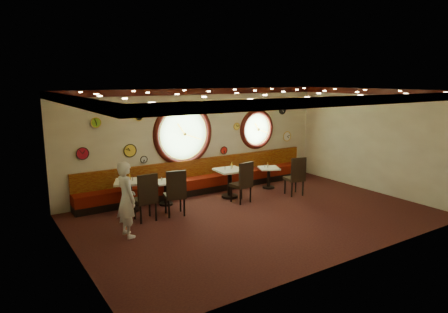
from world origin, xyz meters
TOP-DOWN VIEW (x-y plane):
  - floor at (0.00, 0.00)m, footprint 9.00×6.00m
  - ceiling at (0.00, 0.00)m, footprint 9.00×6.00m
  - wall_back at (0.00, 3.00)m, footprint 9.00×0.02m
  - wall_front at (0.00, -3.00)m, footprint 9.00×0.02m
  - wall_left at (-4.50, 0.00)m, footprint 0.02×6.00m
  - wall_right at (4.50, 0.00)m, footprint 0.02×6.00m
  - molding_back at (0.00, 2.95)m, footprint 9.00×0.10m
  - molding_front at (0.00, -2.95)m, footprint 9.00×0.10m
  - molding_left at (-4.45, 0.00)m, footprint 0.10×6.00m
  - molding_right at (4.45, 0.00)m, footprint 0.10×6.00m
  - banquette_base at (0.00, 2.72)m, footprint 8.00×0.55m
  - banquette_seat at (0.00, 2.72)m, footprint 8.00×0.55m
  - banquette_back at (0.00, 2.94)m, footprint 8.00×0.10m
  - porthole_left_glass at (-0.60, 3.00)m, footprint 1.66×0.02m
  - porthole_left_frame at (-0.60, 2.98)m, footprint 1.98×0.18m
  - porthole_left_ring at (-0.60, 2.95)m, footprint 1.61×0.03m
  - porthole_right_glass at (2.20, 3.00)m, footprint 1.10×0.02m
  - porthole_right_frame at (2.20, 2.98)m, footprint 1.38×0.18m
  - porthole_right_ring at (2.20, 2.95)m, footprint 1.09×0.03m
  - wall_clock_0 at (0.85, 2.96)m, footprint 0.24×0.03m
  - wall_clock_1 at (0.75, 2.96)m, footprint 0.30×0.03m
  - wall_clock_2 at (1.35, 2.96)m, footprint 0.22×0.03m
  - wall_clock_3 at (-2.30, 2.96)m, footprint 0.36×0.03m
  - wall_clock_4 at (-1.90, 2.96)m, footprint 0.20×0.03m
  - wall_clock_5 at (3.55, 2.96)m, footprint 0.34×0.03m
  - wall_clock_6 at (-3.20, 2.96)m, footprint 0.26×0.03m
  - wall_clock_7 at (3.30, 2.96)m, footprint 0.28×0.03m
  - wall_clock_8 at (-3.60, 2.96)m, footprint 0.32×0.03m
  - wall_clock_9 at (-2.00, 2.96)m, footprint 0.24×0.03m
  - table_a at (-2.62, 2.20)m, footprint 0.99×0.99m
  - table_b at (-1.59, 2.18)m, footprint 0.65×0.65m
  - table_c at (0.31, 1.79)m, footprint 0.84×0.84m
  - table_d at (1.94, 1.96)m, footprint 0.81×0.81m
  - chair_a at (-2.55, 1.20)m, footprint 0.52×0.52m
  - chair_b at (-1.77, 1.17)m, footprint 0.61×0.61m
  - chair_c at (0.34, 1.13)m, footprint 0.56×0.56m
  - chair_d at (2.09, 0.85)m, footprint 0.57×0.57m
  - condiment_a_salt at (-2.73, 2.24)m, footprint 0.03×0.03m
  - condiment_b_salt at (-1.67, 2.27)m, footprint 0.04×0.04m
  - condiment_c_salt at (0.17, 1.83)m, footprint 0.03×0.03m
  - condiment_d_salt at (1.84, 2.05)m, footprint 0.03×0.03m
  - condiment_a_pepper at (-2.55, 2.14)m, footprint 0.03×0.03m
  - condiment_b_pepper at (-1.55, 2.20)m, footprint 0.03×0.03m
  - condiment_c_pepper at (0.37, 1.80)m, footprint 0.04×0.04m
  - condiment_d_pepper at (1.91, 1.99)m, footprint 0.04×0.04m
  - condiment_a_bottle at (-2.57, 2.29)m, footprint 0.05×0.05m
  - condiment_b_bottle at (-1.51, 2.27)m, footprint 0.05×0.05m
  - condiment_c_bottle at (0.47, 1.92)m, footprint 0.06×0.06m
  - condiment_d_bottle at (1.98, 2.08)m, footprint 0.04×0.04m
  - waiter at (-3.27, 0.56)m, footprint 0.46×0.66m

SIDE VIEW (x-z plane):
  - floor at x=0.00m, z-range 0.00..0.00m
  - banquette_base at x=0.00m, z-range 0.00..0.20m
  - banquette_seat at x=0.00m, z-range 0.20..0.50m
  - table_d at x=1.94m, z-range 0.09..0.77m
  - table_b at x=-1.59m, z-range 0.09..0.78m
  - table_a at x=-2.62m, z-range 0.11..0.94m
  - table_c at x=0.31m, z-range 0.11..0.97m
  - chair_d at x=2.09m, z-range 0.31..1.05m
  - chair_c at x=0.34m, z-range 0.31..1.06m
  - chair_b at x=-1.77m, z-range 0.32..1.08m
  - chair_a at x=-2.55m, z-range 0.32..1.08m
  - condiment_d_salt at x=1.84m, z-range 0.68..0.77m
  - condiment_b_pepper at x=-1.55m, z-range 0.69..0.78m
  - condiment_d_pepper at x=1.91m, z-range 0.68..0.79m
  - condiment_b_salt at x=-1.67m, z-range 0.69..0.80m
  - banquette_back at x=0.00m, z-range 0.48..1.02m
  - condiment_d_bottle at x=1.98m, z-range 0.68..0.82m
  - condiment_b_bottle at x=-1.51m, z-range 0.69..0.86m
  - waiter at x=-3.27m, z-range 0.00..1.72m
  - condiment_a_salt at x=-2.73m, z-range 0.83..0.92m
  - condiment_a_pepper at x=-2.55m, z-range 0.83..0.93m
  - condiment_c_salt at x=0.17m, z-range 0.86..0.96m
  - condiment_a_bottle at x=-2.57m, z-range 0.83..1.00m
  - condiment_c_pepper at x=0.37m, z-range 0.86..0.97m
  - condiment_c_bottle at x=0.47m, z-range 0.86..1.04m
  - wall_clock_0 at x=0.85m, z-range 1.08..1.32m
  - wall_clock_4 at x=-1.90m, z-range 1.10..1.30m
  - wall_clock_5 at x=3.55m, z-range 1.28..1.62m
  - wall_clock_3 at x=-2.30m, z-range 1.32..1.68m
  - wall_clock_8 at x=-3.60m, z-range 1.39..1.71m
  - wall_back at x=0.00m, z-range 0.00..3.20m
  - wall_front at x=0.00m, z-range 0.00..3.20m
  - wall_left at x=-4.50m, z-range 0.00..3.20m
  - wall_right at x=4.50m, z-range 0.00..3.20m
  - porthole_right_ring at x=2.20m, z-range 1.26..2.34m
  - porthole_right_glass at x=2.20m, z-range 1.25..2.35m
  - porthole_right_frame at x=2.20m, z-range 1.11..2.49m
  - porthole_left_glass at x=-0.60m, z-range 1.02..2.68m
  - porthole_left_frame at x=-0.60m, z-range 0.86..2.84m
  - porthole_left_ring at x=-0.60m, z-range 1.04..2.66m
  - wall_clock_2 at x=1.35m, z-range 1.84..2.06m
  - wall_clock_6 at x=-3.20m, z-range 2.22..2.48m
  - wall_clock_7 at x=3.30m, z-range 2.26..2.54m
  - wall_clock_9 at x=-2.00m, z-range 2.33..2.57m
  - wall_clock_1 at x=0.75m, z-range 2.40..2.70m
  - molding_back at x=0.00m, z-range 3.02..3.20m
  - molding_front at x=0.00m, z-range 3.02..3.20m
  - molding_left at x=-4.45m, z-range 3.02..3.20m
  - molding_right at x=4.45m, z-range 3.02..3.20m
  - ceiling at x=0.00m, z-range 3.19..3.21m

